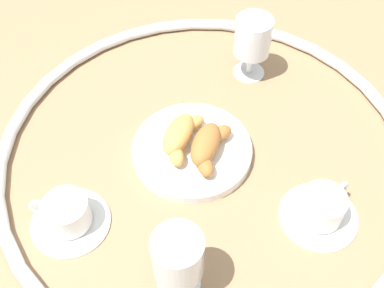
# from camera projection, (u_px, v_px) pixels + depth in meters

# --- Properties ---
(ground_plane) EXTENTS (2.20, 2.20, 0.00)m
(ground_plane) POSITION_uv_depth(u_px,v_px,m) (205.00, 155.00, 0.93)
(ground_plane) COLOR #997551
(table_chrome_rim) EXTENTS (0.78, 0.78, 0.02)m
(table_chrome_rim) POSITION_uv_depth(u_px,v_px,m) (205.00, 151.00, 0.92)
(table_chrome_rim) COLOR silver
(table_chrome_rim) RESTS_ON ground_plane
(pastry_plate) EXTENTS (0.23, 0.23, 0.02)m
(pastry_plate) POSITION_uv_depth(u_px,v_px,m) (192.00, 150.00, 0.92)
(pastry_plate) COLOR white
(pastry_plate) RESTS_ON ground_plane
(croissant_large) EXTENTS (0.12, 0.10, 0.04)m
(croissant_large) POSITION_uv_depth(u_px,v_px,m) (180.00, 135.00, 0.90)
(croissant_large) COLOR #D6994C
(croissant_large) RESTS_ON pastry_plate
(croissant_small) EXTENTS (0.12, 0.11, 0.04)m
(croissant_small) POSITION_uv_depth(u_px,v_px,m) (207.00, 145.00, 0.89)
(croissant_small) COLOR #AD6B33
(croissant_small) RESTS_ON pastry_plate
(coffee_cup_near) EXTENTS (0.14, 0.14, 0.06)m
(coffee_cup_near) POSITION_uv_depth(u_px,v_px,m) (322.00, 209.00, 0.82)
(coffee_cup_near) COLOR white
(coffee_cup_near) RESTS_ON ground_plane
(coffee_cup_far) EXTENTS (0.14, 0.14, 0.06)m
(coffee_cup_far) POSITION_uv_depth(u_px,v_px,m) (67.00, 215.00, 0.81)
(coffee_cup_far) COLOR white
(coffee_cup_far) RESTS_ON ground_plane
(juice_glass_left) EXTENTS (0.08, 0.08, 0.14)m
(juice_glass_left) POSITION_uv_depth(u_px,v_px,m) (178.00, 257.00, 0.69)
(juice_glass_left) COLOR white
(juice_glass_left) RESTS_ON ground_plane
(juice_glass_right) EXTENTS (0.08, 0.08, 0.14)m
(juice_glass_right) POSITION_uv_depth(u_px,v_px,m) (253.00, 39.00, 0.99)
(juice_glass_right) COLOR white
(juice_glass_right) RESTS_ON ground_plane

